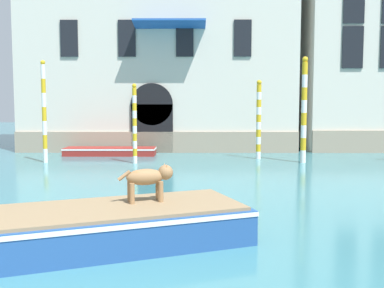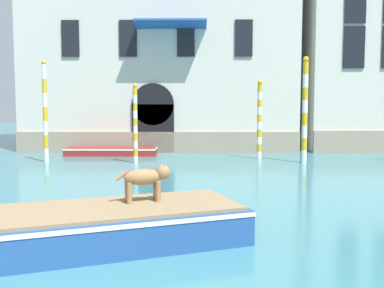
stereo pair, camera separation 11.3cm
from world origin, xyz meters
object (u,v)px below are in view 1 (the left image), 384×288
Objects in this scene: boat_foreground at (62,229)px; mooring_pole_0 at (135,123)px; dog_on_deck at (149,177)px; mooring_pole_2 at (44,111)px; mooring_pole_1 at (304,110)px; boat_moored_near_palazzo at (110,151)px; mooring_pole_3 at (259,119)px.

mooring_pole_0 reaches higher than boat_foreground.
boat_foreground is at bearing -88.74° from mooring_pole_0.
boat_foreground is 11.91m from mooring_pole_0.
mooring_pole_0 reaches higher than dog_on_deck.
dog_on_deck is 0.23× the size of mooring_pole_2.
mooring_pole_0 is 7.55m from mooring_pole_1.
mooring_pole_1 reaches higher than boat_foreground.
mooring_pole_2 is (-5.83, 11.28, 1.09)m from dog_on_deck.
mooring_pole_3 is at bearing -11.24° from boat_moored_near_palazzo.
mooring_pole_2 is (-4.07, 0.26, 0.52)m from mooring_pole_0.
dog_on_deck is at bearing -62.67° from mooring_pole_2.
mooring_pole_1 reaches higher than mooring_pole_2.
mooring_pole_3 is (3.93, 12.69, 0.70)m from dog_on_deck.
mooring_pole_0 is 5.93m from mooring_pole_3.
boat_foreground is 14.27m from mooring_pole_1.
mooring_pole_0 is at bearing 70.20° from boat_foreground.
dog_on_deck is (1.50, 0.79, 0.82)m from boat_foreground.
boat_moored_near_palazzo is 1.24× the size of mooring_pole_3.
mooring_pole_1 is at bearing 2.30° from mooring_pole_0.
dog_on_deck is 0.28× the size of mooring_pole_3.
mooring_pole_3 is at bearing 46.98° from boat_foreground.
boat_moored_near_palazzo is 4.29m from mooring_pole_2.
mooring_pole_3 reaches higher than mooring_pole_0.
boat_foreground is at bearing -82.37° from boat_moored_near_palazzo.
mooring_pole_3 reaches higher than boat_moored_near_palazzo.
mooring_pole_1 is at bearing 38.04° from boat_foreground.
boat_moored_near_palazzo is 1.02× the size of mooring_pole_2.
boat_moored_near_palazzo is 0.99× the size of mooring_pole_1.
boat_moored_near_palazzo is 1.32× the size of mooring_pole_0.
boat_moored_near_palazzo is at bearing 50.74° from mooring_pole_2.
dog_on_deck is 13.30m from mooring_pole_3.
mooring_pole_2 reaches higher than mooring_pole_0.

